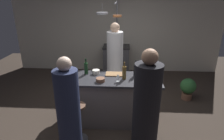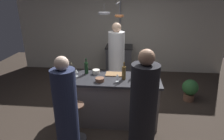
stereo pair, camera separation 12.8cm
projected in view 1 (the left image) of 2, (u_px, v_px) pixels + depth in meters
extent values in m
plane|color=#382D26|center=(112.00, 119.00, 3.92)|extent=(9.00, 9.00, 0.00)
cube|color=beige|center=(117.00, 30.00, 6.11)|extent=(6.40, 0.16, 2.60)
cube|color=slate|center=(112.00, 100.00, 3.76)|extent=(1.72, 0.66, 0.86)
cube|color=#2D2D33|center=(112.00, 79.00, 3.60)|extent=(1.80, 0.72, 0.04)
cube|color=#47474C|center=(116.00, 61.00, 6.05)|extent=(0.76, 0.60, 0.86)
cube|color=black|center=(116.00, 47.00, 5.89)|extent=(0.80, 0.64, 0.03)
cylinder|color=white|center=(115.00, 65.00, 4.64)|extent=(0.37, 0.37, 1.56)
sphere|color=#D8AD8C|center=(115.00, 27.00, 4.33)|extent=(0.21, 0.21, 0.21)
cylinder|color=#4C4C51|center=(80.00, 139.00, 3.36)|extent=(0.28, 0.28, 0.02)
cylinder|color=#4C4C51|center=(79.00, 123.00, 3.25)|extent=(0.06, 0.06, 0.62)
cylinder|color=brown|center=(77.00, 106.00, 3.13)|extent=(0.26, 0.26, 0.04)
cylinder|color=#262D4C|center=(69.00, 116.00, 2.79)|extent=(0.34, 0.34, 1.41)
sphere|color=beige|center=(64.00, 64.00, 2.50)|extent=(0.19, 0.19, 0.19)
cylinder|color=#4C4C51|center=(143.00, 126.00, 3.19)|extent=(0.06, 0.06, 0.62)
cylinder|color=brown|center=(144.00, 108.00, 3.07)|extent=(0.26, 0.26, 0.04)
cylinder|color=black|center=(146.00, 116.00, 2.69)|extent=(0.36, 0.36, 1.53)
sphere|color=tan|center=(150.00, 57.00, 2.38)|extent=(0.21, 0.21, 0.21)
cylinder|color=gray|center=(117.00, 38.00, 6.05)|extent=(0.04, 0.04, 2.15)
cylinder|color=gray|center=(116.00, 2.00, 4.98)|extent=(0.04, 1.47, 0.04)
cylinder|color=gray|center=(102.00, 13.00, 4.53)|extent=(0.27, 0.27, 0.04)
cylinder|color=gray|center=(102.00, 8.00, 4.49)|extent=(0.01, 0.01, 0.22)
cylinder|color=#B26638|center=(117.00, 16.00, 4.55)|extent=(0.21, 0.21, 0.04)
cylinder|color=gray|center=(117.00, 10.00, 4.48)|extent=(0.01, 0.01, 0.28)
cylinder|color=brown|center=(187.00, 96.00, 4.66)|extent=(0.24, 0.24, 0.16)
sphere|color=#2D6633|center=(188.00, 86.00, 4.57)|extent=(0.36, 0.36, 0.36)
cube|color=#997047|center=(114.00, 74.00, 3.75)|extent=(0.32, 0.22, 0.02)
cylinder|color=#382319|center=(137.00, 80.00, 3.27)|extent=(0.05, 0.05, 0.21)
cylinder|color=brown|center=(124.00, 73.00, 3.51)|extent=(0.07, 0.07, 0.24)
cylinder|color=brown|center=(124.00, 64.00, 3.45)|extent=(0.03, 0.03, 0.08)
cylinder|color=gray|center=(72.00, 73.00, 3.53)|extent=(0.07, 0.07, 0.21)
cylinder|color=gray|center=(72.00, 66.00, 3.47)|extent=(0.03, 0.03, 0.08)
cylinder|color=black|center=(135.00, 71.00, 3.64)|extent=(0.07, 0.07, 0.22)
cylinder|color=black|center=(136.00, 63.00, 3.59)|extent=(0.03, 0.03, 0.08)
cylinder|color=#193D23|center=(145.00, 76.00, 3.39)|extent=(0.07, 0.07, 0.24)
cylinder|color=#193D23|center=(146.00, 67.00, 3.33)|extent=(0.03, 0.03, 0.08)
cylinder|color=#143319|center=(86.00, 68.00, 3.75)|extent=(0.07, 0.07, 0.22)
cylinder|color=#143319|center=(86.00, 61.00, 3.69)|extent=(0.03, 0.03, 0.08)
cylinder|color=silver|center=(76.00, 77.00, 3.64)|extent=(0.06, 0.06, 0.01)
cylinder|color=silver|center=(76.00, 75.00, 3.63)|extent=(0.01, 0.01, 0.07)
cone|color=silver|center=(76.00, 71.00, 3.60)|extent=(0.07, 0.07, 0.06)
cylinder|color=silver|center=(118.00, 81.00, 3.44)|extent=(0.06, 0.06, 0.01)
cylinder|color=silver|center=(118.00, 79.00, 3.43)|extent=(0.01, 0.01, 0.07)
cone|color=silver|center=(118.00, 76.00, 3.40)|extent=(0.07, 0.07, 0.06)
cylinder|color=#B7B7BC|center=(146.00, 76.00, 3.61)|extent=(0.19, 0.19, 0.06)
cylinder|color=brown|center=(100.00, 80.00, 3.43)|extent=(0.16, 0.16, 0.07)
cylinder|color=silver|center=(96.00, 72.00, 3.77)|extent=(0.14, 0.14, 0.08)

